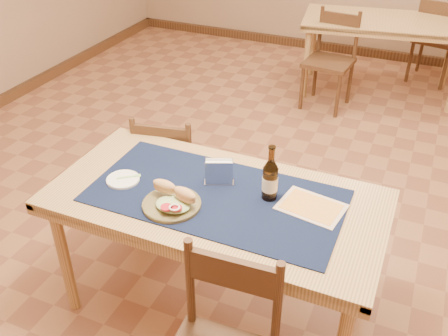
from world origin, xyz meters
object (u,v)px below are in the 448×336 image
at_px(main_table, 216,210).
at_px(beer_bottle, 270,179).
at_px(sandwich_plate, 173,201).
at_px(napkin_holder, 219,173).
at_px(chair_main_far, 171,168).
at_px(back_table, 385,28).

height_order(main_table, beer_bottle, beer_bottle).
bearing_deg(sandwich_plate, napkin_holder, 65.31).
distance_m(chair_main_far, napkin_holder, 0.79).
height_order(main_table, sandwich_plate, sandwich_plate).
height_order(back_table, sandwich_plate, sandwich_plate).
bearing_deg(back_table, main_table, -95.74).
bearing_deg(chair_main_far, sandwich_plate, -59.53).
distance_m(main_table, back_table, 3.27).
relative_size(main_table, back_table, 0.98).
bearing_deg(chair_main_far, napkin_holder, -39.82).
relative_size(beer_bottle, napkin_holder, 1.82).
distance_m(back_table, sandwich_plate, 3.44).
distance_m(chair_main_far, sandwich_plate, 0.88).
bearing_deg(sandwich_plate, beer_bottle, 31.94).
xyz_separation_m(chair_main_far, sandwich_plate, (0.41, -0.70, 0.34)).
height_order(chair_main_far, sandwich_plate, sandwich_plate).
height_order(main_table, back_table, same).
bearing_deg(beer_bottle, main_table, -160.85).
bearing_deg(napkin_holder, chair_main_far, 140.18).
bearing_deg(back_table, chair_main_far, -108.08).
xyz_separation_m(sandwich_plate, napkin_holder, (0.12, 0.26, 0.03)).
bearing_deg(beer_bottle, sandwich_plate, -148.06).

